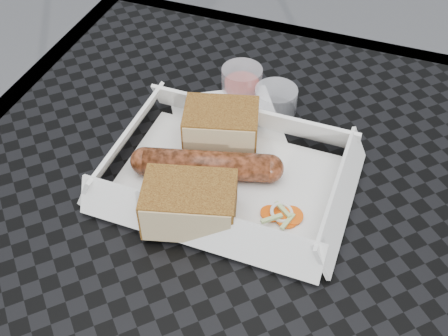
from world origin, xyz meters
The scene contains 9 objects.
patio_table centered at (0.00, 0.00, 0.67)m, with size 0.80×0.80×0.74m.
food_tray centered at (-0.09, 0.08, 0.75)m, with size 0.22×0.15×0.00m, color white.
bratwurst centered at (-0.11, 0.08, 0.76)m, with size 0.15×0.06×0.03m.
bread_near centered at (-0.11, 0.13, 0.77)m, with size 0.08×0.06×0.05m, color brown.
bread_far centered at (-0.11, 0.02, 0.77)m, with size 0.09×0.06×0.04m, color brown.
veg_garnish centered at (-0.02, 0.05, 0.75)m, with size 0.03×0.03×0.00m.
napkin centered at (-0.12, 0.17, 0.75)m, with size 0.12×0.12×0.00m, color white.
condiment_cup_sauce centered at (-0.13, 0.23, 0.76)m, with size 0.05×0.05×0.03m, color maroon.
condiment_cup_empty centered at (-0.08, 0.21, 0.76)m, with size 0.05×0.05×0.03m, color silver.
Camera 1 is at (0.05, -0.30, 1.18)m, focal length 45.00 mm.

